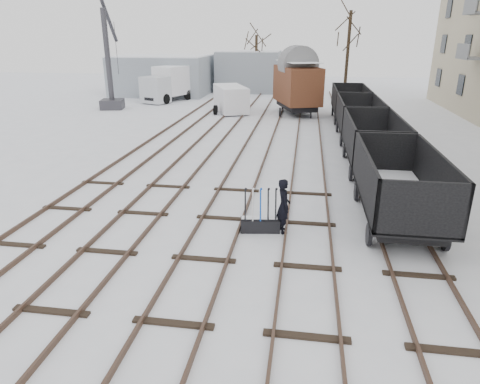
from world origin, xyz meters
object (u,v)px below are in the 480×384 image
object	(u,v)px
worker	(284,206)
panel_van	(231,98)
freight_wagon_a	(397,196)
crane	(111,80)
lorry	(173,83)
ground_frame	(260,224)
box_van_wagon	(297,84)

from	to	relation	value
worker	panel_van	size ratio (longest dim) A/B	0.35
freight_wagon_a	panel_van	world-z (taller)	freight_wagon_a
freight_wagon_a	crane	world-z (taller)	crane
worker	lorry	bearing A→B (deg)	6.51
ground_frame	freight_wagon_a	world-z (taller)	freight_wagon_a
ground_frame	box_van_wagon	distance (m)	23.08
lorry	crane	bearing A→B (deg)	-101.30
lorry	panel_van	distance (m)	9.09
freight_wagon_a	ground_frame	bearing A→B (deg)	-161.83
ground_frame	worker	size ratio (longest dim) A/B	0.81
ground_frame	crane	xyz separation A→B (m)	(-15.66, 23.30, 2.18)
freight_wagon_a	panel_van	bearing A→B (deg)	113.94
freight_wagon_a	lorry	bearing A→B (deg)	120.86
ground_frame	box_van_wagon	bearing A→B (deg)	80.75
worker	box_van_wagon	xyz separation A→B (m)	(-0.26, 22.87, 1.53)
worker	ground_frame	bearing A→B (deg)	80.52
worker	crane	world-z (taller)	crane
box_van_wagon	ground_frame	bearing A→B (deg)	-109.65
box_van_wagon	freight_wagon_a	bearing A→B (deg)	-97.65
freight_wagon_a	lorry	size ratio (longest dim) A/B	0.81
ground_frame	lorry	bearing A→B (deg)	104.23
ground_frame	crane	world-z (taller)	crane
ground_frame	crane	bearing A→B (deg)	115.88
freight_wagon_a	box_van_wagon	size ratio (longest dim) A/B	1.00
ground_frame	worker	bearing A→B (deg)	-0.43
crane	box_van_wagon	bearing A→B (deg)	-14.13
worker	lorry	distance (m)	31.63
worker	freight_wagon_a	size ratio (longest dim) A/B	0.30
freight_wagon_a	box_van_wagon	bearing A→B (deg)	100.78
panel_van	crane	bearing A→B (deg)	157.29
crane	panel_van	bearing A→B (deg)	-13.78
box_van_wagon	lorry	xyz separation A→B (m)	(-12.39, 6.10, -0.75)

